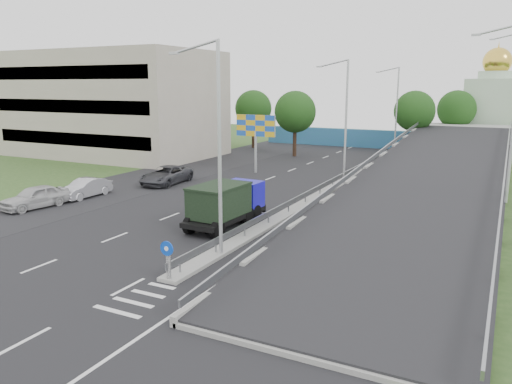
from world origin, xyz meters
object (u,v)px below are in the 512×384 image
Objects in this scene: billboard at (256,129)px; parked_car_a at (35,197)px; dump_truck at (226,202)px; parked_car_b at (85,188)px; church at (493,107)px; parked_car_c at (166,175)px; lamp_post_far at (395,106)px; sign_bollard at (168,260)px; lamp_post_mid at (344,115)px; lamp_post_near at (216,138)px.

billboard is 20.78m from parked_car_a.
dump_truck is 13.51m from parked_car_b.
parked_car_c is (-23.27, -40.32, -4.55)m from church.
church is (9.89, 14.00, -0.50)m from lamp_post_far.
parked_car_c is (2.26, 6.90, 0.05)m from parked_car_b.
church is 57.67m from parked_car_a.
sign_bollard is at bearing -13.70° from parked_car_a.
billboard reaches higher than parked_car_b.
church is (9.89, 34.00, -0.50)m from lamp_post_mid.
lamp_post_far is at bearing 63.16° from billboard.
sign_bollard is 18.81m from parked_car_b.
dump_truck is at bearing -42.34° from parked_car_c.
billboard is at bearing 67.05° from parked_car_b.
billboard is at bearing 167.62° from lamp_post_mid.
parked_car_b is at bearing 174.39° from dump_truck.
parked_car_b is (-13.34, 1.97, -0.75)m from dump_truck.
dump_truck is at bearing -68.40° from billboard.
church is at bearing 59.30° from billboard.
lamp_post_mid and lamp_post_far have the same top height.
billboard reaches higher than dump_truck.
lamp_post_far is 2.21× the size of parked_car_a.
lamp_post_mid is at bearing -106.22° from church.
parked_car_a is 1.06× the size of parked_car_b.
church reaches higher than parked_car_a.
parked_car_c is at bearing 127.17° from sign_bollard.
lamp_post_near is 1.84× the size of parked_car_c.
lamp_post_mid reaches higher than parked_car_b.
church is at bearing 73.78° from lamp_post_mid.
lamp_post_mid is (0.00, 20.00, 0.00)m from lamp_post_near.
sign_bollard is 0.27× the size of dump_truck.
sign_bollard is 0.12× the size of church.
parked_car_c is (-13.38, -26.32, -5.05)m from lamp_post_far.
dump_truck is 1.11× the size of parked_car_c.
sign_bollard is at bearing -90.26° from lamp_post_mid.
dump_truck reaches higher than parked_car_b.
sign_bollard is 21.97m from parked_car_c.
lamp_post_far reaches higher than parked_car_a.
dump_truck is at bearing -103.92° from church.
lamp_post_far is 20.24m from billboard.
lamp_post_far is at bearing 90.00° from lamp_post_near.
lamp_post_far is (0.00, 40.00, 0.00)m from lamp_post_near.
lamp_post_far is 40.92m from parked_car_a.
billboard is 9.96m from parked_car_c.
parked_car_b is at bearing 156.57° from lamp_post_near.
lamp_post_far is (0.11, 43.83, 4.77)m from sign_bollard.
lamp_post_near is 23.87m from billboard.
church is 2.52× the size of parked_car_c.
parked_car_b is 7.26m from parked_car_c.
dump_truck reaches higher than parked_car_c.
lamp_post_mid reaches higher than dump_truck.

